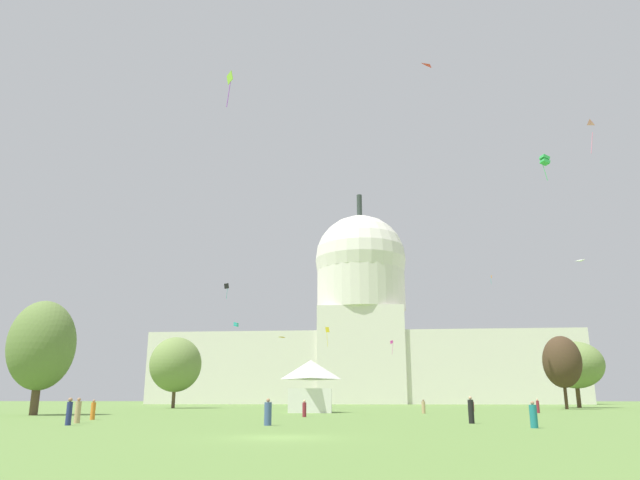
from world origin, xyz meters
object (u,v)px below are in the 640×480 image
object	(u,v)px
tree_west_mid	(176,364)
person_tan_back_right	(78,411)
tree_west_near	(42,345)
kite_green_mid	(545,160)
person_maroon_front_right	(304,409)
person_black_back_left	(471,411)
tree_east_far	(562,362)
kite_lime_mid	(230,81)
person_tan_front_center	(423,407)
person_maroon_edge_west	(473,406)
kite_black_mid	(227,287)
kite_turquoise_mid	(236,325)
kite_gold_low	(278,340)
kite_magenta_low	(392,342)
tree_east_mid	(575,365)
person_teal_near_tree_west	(534,416)
kite_red_high	(430,66)
kite_orange_mid	(491,278)
kite_white_mid	(582,263)
person_denim_back_center	(268,413)
kite_pink_mid	(587,129)
person_orange_near_tent	(93,410)
person_navy_front_left	(69,412)
event_tent	(311,386)
person_maroon_aisle_center	(538,406)
capitol_building	(362,335)
kite_yellow_low	(327,332)

from	to	relation	value
tree_west_mid	person_tan_back_right	size ratio (longest dim) A/B	7.44
tree_west_near	kite_green_mid	distance (m)	64.80
person_maroon_front_right	person_black_back_left	size ratio (longest dim) A/B	0.86
tree_east_far	kite_lime_mid	xyz separation A→B (m)	(-44.08, -47.73, 25.62)
person_maroon_front_right	kite_green_mid	size ratio (longest dim) A/B	0.41
person_black_back_left	person_tan_back_right	size ratio (longest dim) A/B	1.05
person_black_back_left	kite_green_mid	bearing A→B (deg)	56.65
person_black_back_left	person_tan_front_center	size ratio (longest dim) A/B	1.15
person_maroon_edge_west	kite_black_mid	world-z (taller)	kite_black_mid
person_maroon_front_right	kite_turquoise_mid	size ratio (longest dim) A/B	1.23
kite_gold_low	kite_magenta_low	bearing A→B (deg)	-168.64
tree_east_mid	person_tan_front_center	bearing A→B (deg)	-124.18
tree_east_far	person_teal_near_tree_west	xyz separation A→B (m)	(-21.05, -64.81, -6.72)
kite_red_high	kite_orange_mid	xyz separation A→B (m)	(22.62, 80.86, -17.75)
tree_east_far	person_tan_back_right	distance (m)	78.90
person_black_back_left	kite_white_mid	world-z (taller)	kite_white_mid
kite_magenta_low	kite_orange_mid	size ratio (longest dim) A/B	1.46
tree_west_mid	kite_lime_mid	distance (m)	62.20
tree_east_far	kite_gold_low	size ratio (longest dim) A/B	8.34
tree_east_mid	person_denim_back_center	distance (m)	90.56
kite_pink_mid	kite_gold_low	world-z (taller)	kite_pink_mid
person_tan_back_right	kite_turquoise_mid	distance (m)	110.25
person_tan_front_center	kite_lime_mid	world-z (taller)	kite_lime_mid
person_tan_back_right	kite_red_high	bearing A→B (deg)	-119.32
person_orange_near_tent	person_navy_front_left	world-z (taller)	person_navy_front_left
person_tan_front_center	kite_lime_mid	size ratio (longest dim) A/B	0.39
kite_gold_low	person_maroon_edge_west	bearing A→B (deg)	106.07
tree_west_mid	kite_pink_mid	size ratio (longest dim) A/B	3.81
person_teal_near_tree_west	kite_green_mid	distance (m)	52.52
person_denim_back_center	kite_orange_mid	xyz separation A→B (m)	(38.76, 126.38, 33.27)
person_tan_front_center	kite_gold_low	distance (m)	26.89
event_tent	kite_white_mid	xyz separation A→B (m)	(40.63, 20.76, 19.15)
person_black_back_left	person_tan_front_center	xyz separation A→B (m)	(-1.11, 28.06, -0.12)
person_maroon_aisle_center	kite_white_mid	bearing A→B (deg)	-73.74
person_navy_front_left	kite_pink_mid	bearing A→B (deg)	162.48
event_tent	person_maroon_aisle_center	xyz separation A→B (m)	(26.52, -0.61, -2.39)
person_tan_front_center	person_navy_front_left	xyz separation A→B (m)	(-24.28, -33.30, 0.09)
person_teal_near_tree_west	kite_lime_mid	bearing A→B (deg)	-148.87
kite_pink_mid	tree_east_far	bearing A→B (deg)	-154.53
person_maroon_front_right	person_tan_front_center	world-z (taller)	person_tan_front_center
tree_east_mid	person_maroon_aisle_center	world-z (taller)	tree_east_mid
event_tent	tree_east_mid	world-z (taller)	tree_east_mid
person_maroon_aisle_center	kite_orange_mid	bearing A→B (deg)	-48.78
tree_west_mid	kite_orange_mid	xyz separation A→B (m)	(68.05, 58.74, 26.43)
capitol_building	tree_east_mid	bearing A→B (deg)	-62.50
kite_red_high	kite_orange_mid	size ratio (longest dim) A/B	0.70
person_teal_near_tree_west	person_denim_back_center	bearing A→B (deg)	-119.11
kite_yellow_low	person_tan_front_center	bearing A→B (deg)	114.03
tree_west_mid	kite_turquoise_mid	size ratio (longest dim) A/B	10.10
kite_pink_mid	person_tan_front_center	bearing A→B (deg)	-78.32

